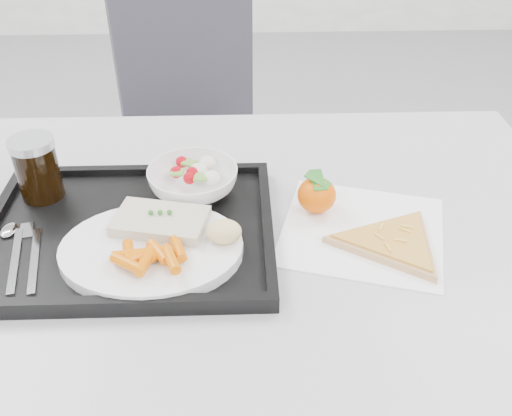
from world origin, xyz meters
name	(u,v)px	position (x,y,z in m)	size (l,w,h in m)	color
table	(227,256)	(0.00, 0.30, 0.68)	(1.20, 0.80, 0.75)	silver
chair	(188,124)	(-0.13, 1.08, 0.54)	(0.55, 0.57, 0.93)	#34333B
tray	(130,232)	(-0.15, 0.27, 0.76)	(0.45, 0.35, 0.03)	black
dinner_plate	(152,250)	(-0.11, 0.21, 0.77)	(0.27, 0.27, 0.02)	white
fish_fillet	(161,221)	(-0.10, 0.26, 0.79)	(0.15, 0.11, 0.03)	beige
bread_roll	(224,232)	(0.00, 0.22, 0.80)	(0.06, 0.05, 0.03)	tan
salad_bowl	(193,181)	(-0.05, 0.37, 0.79)	(0.15, 0.15, 0.05)	white
cola_glass	(37,167)	(-0.31, 0.37, 0.82)	(0.07, 0.07, 0.11)	black
cutlery	(20,247)	(-0.31, 0.23, 0.77)	(0.10, 0.17, 0.01)	silver
napkin	(362,231)	(0.22, 0.28, 0.75)	(0.31, 0.30, 0.00)	white
tangerine	(317,195)	(0.15, 0.33, 0.79)	(0.08, 0.08, 0.07)	#FA9C00
pizza_slice	(393,242)	(0.26, 0.23, 0.76)	(0.24, 0.24, 0.02)	tan
carrot_pile	(148,256)	(-0.11, 0.17, 0.80)	(0.11, 0.08, 0.02)	#E36601
salad_contents	(198,171)	(-0.05, 0.39, 0.80)	(0.09, 0.08, 0.02)	#AA040D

